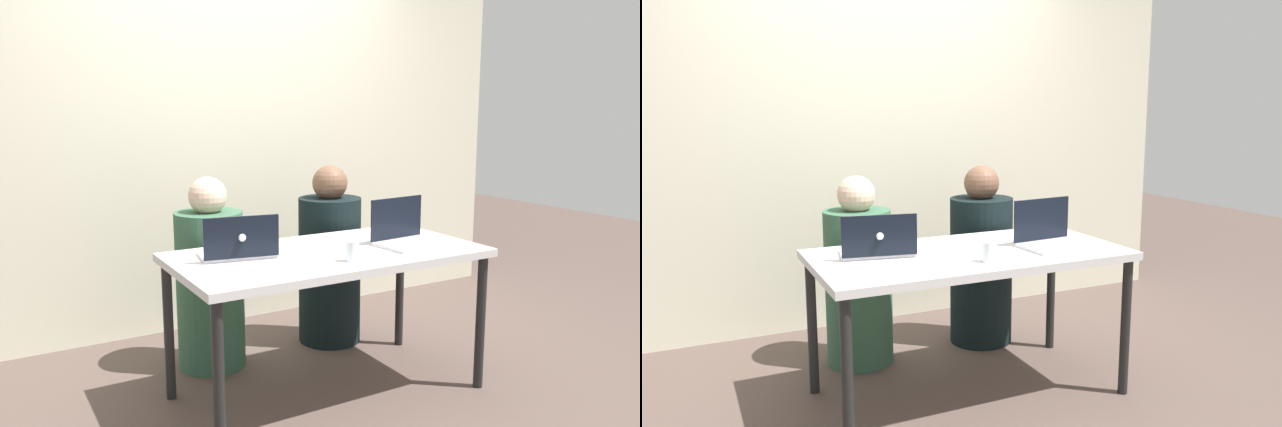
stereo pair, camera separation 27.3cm
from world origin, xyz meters
The scene contains 8 objects.
ground_plane centered at (0.00, 0.00, 0.00)m, with size 12.00×12.00×0.00m, color brown.
back_wall centered at (0.00, 1.35, 1.23)m, with size 4.50×0.10×2.45m, color beige.
desk centered at (0.00, 0.00, 0.69)m, with size 1.55×0.79×0.76m.
person_on_left centered at (-0.39, 0.64, 0.49)m, with size 0.47×0.47×1.09m.
person_on_right centered at (0.39, 0.64, 0.50)m, with size 0.43×0.43×1.12m.
laptop_front_right centered at (0.44, -0.07, 0.81)m, with size 0.37×0.30×0.24m.
laptop_back_left centered at (-0.44, 0.09, 0.81)m, with size 0.39×0.29×0.22m.
water_glass_center centered at (-0.01, -0.23, 0.80)m, with size 0.07×0.07×0.10m.
Camera 1 is at (-1.57, -2.62, 1.48)m, focal length 35.00 mm.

